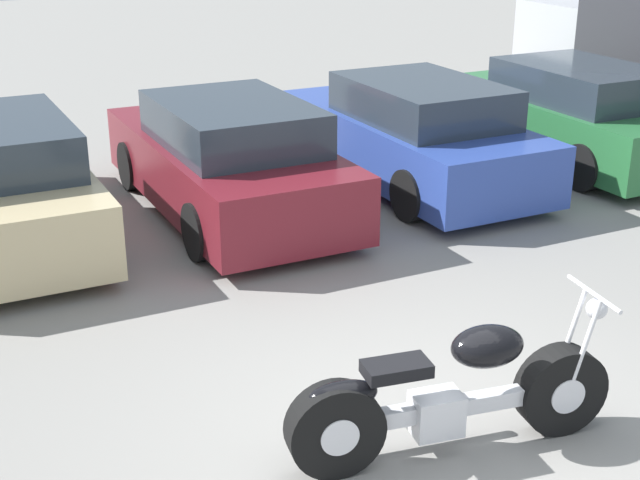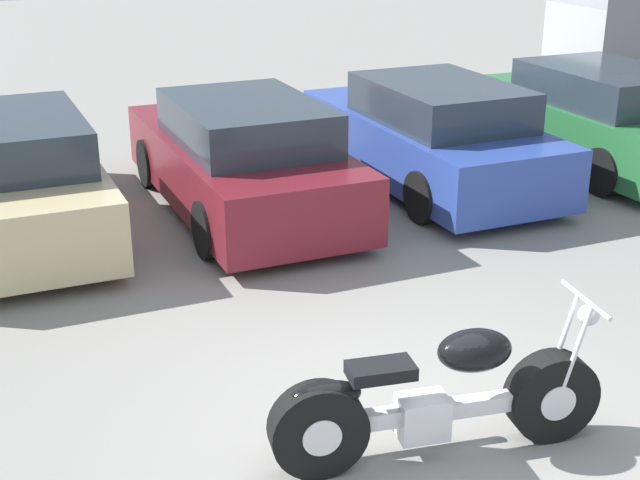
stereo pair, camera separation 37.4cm
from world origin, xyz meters
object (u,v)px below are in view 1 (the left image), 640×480
object	(u,v)px
parked_car_maroon	(228,160)
parked_car_blue	(413,134)
motorcycle	(450,397)
parked_car_green	(569,114)

from	to	relation	value
parked_car_maroon	parked_car_blue	world-z (taller)	same
motorcycle	parked_car_green	size ratio (longest dim) A/B	0.54
parked_car_blue	parked_car_green	world-z (taller)	same
parked_car_maroon	parked_car_blue	bearing A→B (deg)	0.91
parked_car_blue	parked_car_green	size ratio (longest dim) A/B	1.00
parked_car_blue	motorcycle	bearing A→B (deg)	-119.49
parked_car_maroon	parked_car_green	xyz separation A→B (m)	(5.22, 0.02, 0.00)
parked_car_green	parked_car_maroon	bearing A→B (deg)	-179.82
parked_car_maroon	parked_car_blue	xyz separation A→B (m)	(2.61, 0.04, 0.00)
parked_car_blue	parked_car_green	distance (m)	2.61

